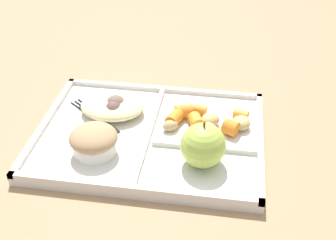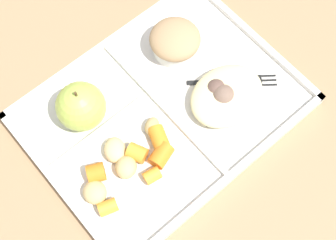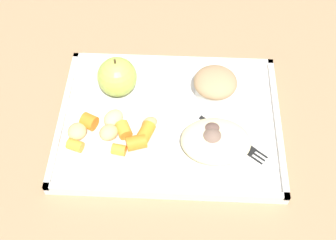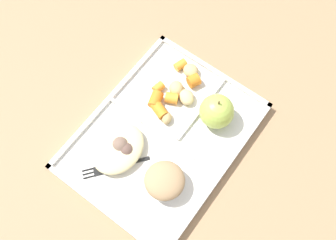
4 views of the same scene
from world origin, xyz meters
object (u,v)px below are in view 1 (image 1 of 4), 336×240
object	(u,v)px
lunch_tray	(150,136)
green_apple	(203,145)
bran_muffin	(94,141)
plastic_fork	(92,113)

from	to	relation	value
lunch_tray	green_apple	distance (m)	0.13
lunch_tray	green_apple	bearing A→B (deg)	146.25
green_apple	bran_muffin	world-z (taller)	green_apple
lunch_tray	plastic_fork	distance (m)	0.13
lunch_tray	bran_muffin	xyz separation A→B (m)	(0.08, 0.07, 0.03)
lunch_tray	plastic_fork	world-z (taller)	lunch_tray
bran_muffin	green_apple	bearing A→B (deg)	180.00
lunch_tray	plastic_fork	xyz separation A→B (m)	(0.12, -0.04, 0.01)
lunch_tray	bran_muffin	world-z (taller)	bran_muffin
lunch_tray	green_apple	world-z (taller)	green_apple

